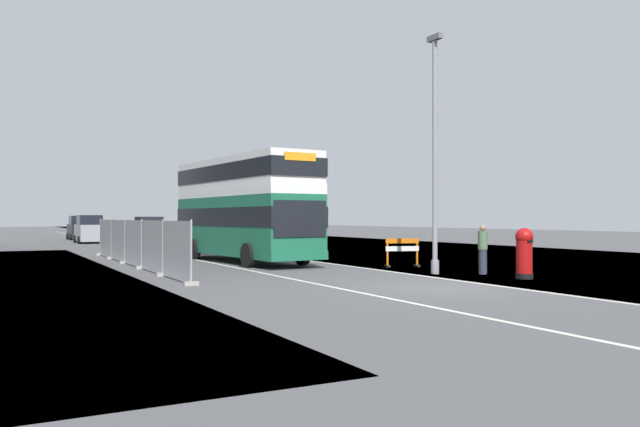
{
  "coord_description": "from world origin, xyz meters",
  "views": [
    {
      "loc": [
        -11.74,
        -14.69,
        2.03
      ],
      "look_at": [
        0.25,
        8.05,
        2.2
      ],
      "focal_mm": 35.66,
      "sensor_mm": 36.0,
      "label": 1
    }
  ],
  "objects_px": {
    "red_pillar_postbox": "(524,251)",
    "car_oncoming_near": "(149,232)",
    "car_receding_far": "(79,228)",
    "roadworks_barrier": "(402,249)",
    "car_receding_mid": "(89,230)",
    "double_decker_bus": "(243,207)",
    "lamppost_foreground": "(435,161)",
    "pedestrian_at_kerb": "(483,249)"
  },
  "relations": [
    {
      "from": "lamppost_foreground",
      "to": "red_pillar_postbox",
      "type": "bearing_deg",
      "value": -62.17
    },
    {
      "from": "car_receding_mid",
      "to": "car_receding_far",
      "type": "height_order",
      "value": "car_receding_mid"
    },
    {
      "from": "roadworks_barrier",
      "to": "car_receding_mid",
      "type": "distance_m",
      "value": 32.74
    },
    {
      "from": "red_pillar_postbox",
      "to": "roadworks_barrier",
      "type": "distance_m",
      "value": 6.13
    },
    {
      "from": "double_decker_bus",
      "to": "lamppost_foreground",
      "type": "relative_size",
      "value": 1.23
    },
    {
      "from": "double_decker_bus",
      "to": "pedestrian_at_kerb",
      "type": "bearing_deg",
      "value": -62.33
    },
    {
      "from": "roadworks_barrier",
      "to": "pedestrian_at_kerb",
      "type": "relative_size",
      "value": 0.84
    },
    {
      "from": "car_receding_mid",
      "to": "pedestrian_at_kerb",
      "type": "xyz_separation_m",
      "value": [
        8.46,
        -35.94,
        -0.15
      ]
    },
    {
      "from": "car_oncoming_near",
      "to": "double_decker_bus",
      "type": "bearing_deg",
      "value": -90.12
    },
    {
      "from": "red_pillar_postbox",
      "to": "car_receding_far",
      "type": "bearing_deg",
      "value": 99.98
    },
    {
      "from": "double_decker_bus",
      "to": "car_receding_far",
      "type": "relative_size",
      "value": 2.57
    },
    {
      "from": "lamppost_foreground",
      "to": "red_pillar_postbox",
      "type": "distance_m",
      "value": 4.5
    },
    {
      "from": "car_receding_mid",
      "to": "red_pillar_postbox",
      "type": "bearing_deg",
      "value": -77.32
    },
    {
      "from": "car_receding_mid",
      "to": "pedestrian_at_kerb",
      "type": "height_order",
      "value": "car_receding_mid"
    },
    {
      "from": "roadworks_barrier",
      "to": "car_receding_far",
      "type": "xyz_separation_m",
      "value": [
        -7.6,
        40.64,
        0.3
      ]
    },
    {
      "from": "double_decker_bus",
      "to": "red_pillar_postbox",
      "type": "height_order",
      "value": "double_decker_bus"
    },
    {
      "from": "double_decker_bus",
      "to": "car_receding_far",
      "type": "distance_m",
      "value": 34.87
    },
    {
      "from": "double_decker_bus",
      "to": "car_oncoming_near",
      "type": "height_order",
      "value": "double_decker_bus"
    },
    {
      "from": "roadworks_barrier",
      "to": "red_pillar_postbox",
      "type": "bearing_deg",
      "value": -84.09
    },
    {
      "from": "double_decker_bus",
      "to": "car_oncoming_near",
      "type": "relative_size",
      "value": 2.65
    },
    {
      "from": "roadworks_barrier",
      "to": "car_oncoming_near",
      "type": "bearing_deg",
      "value": 100.51
    },
    {
      "from": "car_receding_far",
      "to": "car_oncoming_near",
      "type": "bearing_deg",
      "value": -79.29
    },
    {
      "from": "red_pillar_postbox",
      "to": "car_receding_far",
      "type": "height_order",
      "value": "car_receding_far"
    },
    {
      "from": "car_receding_mid",
      "to": "double_decker_bus",
      "type": "bearing_deg",
      "value": -83.0
    },
    {
      "from": "roadworks_barrier",
      "to": "car_receding_mid",
      "type": "relative_size",
      "value": 0.36
    },
    {
      "from": "double_decker_bus",
      "to": "red_pillar_postbox",
      "type": "distance_m",
      "value": 13.24
    },
    {
      "from": "lamppost_foreground",
      "to": "red_pillar_postbox",
      "type": "relative_size",
      "value": 5.12
    },
    {
      "from": "pedestrian_at_kerb",
      "to": "car_receding_far",
      "type": "bearing_deg",
      "value": 100.33
    },
    {
      "from": "car_receding_far",
      "to": "red_pillar_postbox",
      "type": "bearing_deg",
      "value": -80.02
    },
    {
      "from": "car_receding_far",
      "to": "double_decker_bus",
      "type": "bearing_deg",
      "value": -85.26
    },
    {
      "from": "car_receding_far",
      "to": "pedestrian_at_kerb",
      "type": "height_order",
      "value": "car_receding_far"
    },
    {
      "from": "double_decker_bus",
      "to": "lamppost_foreground",
      "type": "height_order",
      "value": "lamppost_foreground"
    },
    {
      "from": "car_oncoming_near",
      "to": "pedestrian_at_kerb",
      "type": "height_order",
      "value": "car_oncoming_near"
    },
    {
      "from": "lamppost_foreground",
      "to": "car_receding_far",
      "type": "distance_m",
      "value": 44.52
    },
    {
      "from": "car_oncoming_near",
      "to": "car_receding_mid",
      "type": "height_order",
      "value": "car_receding_mid"
    },
    {
      "from": "double_decker_bus",
      "to": "lamppost_foreground",
      "type": "distance_m",
      "value": 10.08
    },
    {
      "from": "double_decker_bus",
      "to": "car_receding_far",
      "type": "height_order",
      "value": "double_decker_bus"
    },
    {
      "from": "red_pillar_postbox",
      "to": "car_oncoming_near",
      "type": "bearing_deg",
      "value": 99.62
    },
    {
      "from": "lamppost_foreground",
      "to": "car_oncoming_near",
      "type": "distance_m",
      "value": 28.88
    },
    {
      "from": "red_pillar_postbox",
      "to": "pedestrian_at_kerb",
      "type": "relative_size",
      "value": 0.96
    },
    {
      "from": "car_receding_far",
      "to": "pedestrian_at_kerb",
      "type": "xyz_separation_m",
      "value": [
        8.17,
        -44.81,
        -0.14
      ]
    },
    {
      "from": "roadworks_barrier",
      "to": "car_receding_mid",
      "type": "bearing_deg",
      "value": 103.94
    }
  ]
}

